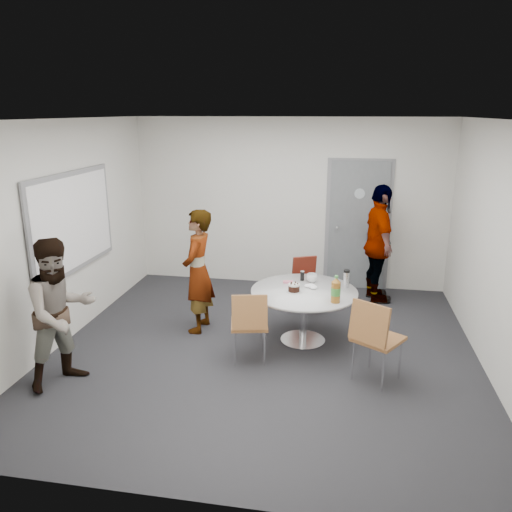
% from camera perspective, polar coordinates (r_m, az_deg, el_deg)
% --- Properties ---
extents(floor, '(5.00, 5.00, 0.00)m').
position_cam_1_polar(floor, '(6.15, 0.98, -10.68)').
color(floor, '#232327').
rests_on(floor, ground).
extents(ceiling, '(5.00, 5.00, 0.00)m').
position_cam_1_polar(ceiling, '(5.48, 1.12, 15.37)').
color(ceiling, silver).
rests_on(ceiling, wall_back).
extents(wall_back, '(5.00, 0.00, 5.00)m').
position_cam_1_polar(wall_back, '(8.09, 3.82, 6.02)').
color(wall_back, silver).
rests_on(wall_back, floor).
extents(wall_left, '(0.00, 5.00, 5.00)m').
position_cam_1_polar(wall_left, '(6.52, -21.22, 2.44)').
color(wall_left, silver).
rests_on(wall_left, floor).
extents(wall_right, '(0.00, 5.00, 5.00)m').
position_cam_1_polar(wall_right, '(5.84, 26.06, 0.34)').
color(wall_right, silver).
rests_on(wall_right, floor).
extents(wall_front, '(5.00, 0.00, 5.00)m').
position_cam_1_polar(wall_front, '(3.36, -5.71, -9.16)').
color(wall_front, silver).
rests_on(wall_front, floor).
extents(door, '(1.02, 0.17, 2.12)m').
position_cam_1_polar(door, '(8.09, 11.54, 3.39)').
color(door, slate).
rests_on(door, wall_back).
extents(whiteboard, '(0.04, 1.90, 1.25)m').
position_cam_1_polar(whiteboard, '(6.65, -20.14, 3.68)').
color(whiteboard, gray).
rests_on(whiteboard, wall_left).
extents(table, '(1.30, 1.30, 1.00)m').
position_cam_1_polar(table, '(6.15, 5.78, -4.71)').
color(table, silver).
rests_on(table, floor).
extents(chair_near_left, '(0.49, 0.52, 0.86)m').
position_cam_1_polar(chair_near_left, '(5.64, -0.76, -7.37)').
color(chair_near_left, brown).
rests_on(chair_near_left, floor).
extents(chair_near_right, '(0.63, 0.64, 0.93)m').
position_cam_1_polar(chair_near_right, '(5.36, 13.35, -8.60)').
color(chair_near_right, brown).
rests_on(chair_near_right, floor).
extents(chair_far, '(0.49, 0.51, 0.78)m').
position_cam_1_polar(chair_far, '(7.20, 5.76, -2.59)').
color(chair_far, maroon).
rests_on(chair_far, floor).
extents(person_main, '(0.41, 0.60, 1.61)m').
position_cam_1_polar(person_main, '(6.44, -6.65, -1.75)').
color(person_main, '#A5C6EA').
rests_on(person_main, floor).
extents(person_left, '(0.92, 0.97, 1.58)m').
position_cam_1_polar(person_left, '(5.53, -21.40, -6.08)').
color(person_left, white).
rests_on(person_left, floor).
extents(person_right, '(0.64, 1.11, 1.77)m').
position_cam_1_polar(person_right, '(7.60, 13.85, 1.32)').
color(person_right, black).
rests_on(person_right, floor).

